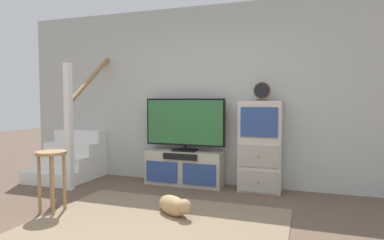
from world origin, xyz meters
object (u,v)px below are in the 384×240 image
(side_cabinet, at_px, (260,146))
(media_console, at_px, (184,168))
(dog, at_px, (174,206))
(television, at_px, (185,123))
(bar_stool_near, at_px, (52,167))
(desk_clock, at_px, (262,91))

(side_cabinet, bearing_deg, media_console, -179.49)
(dog, bearing_deg, television, 105.35)
(bar_stool_near, xyz_separation_m, dog, (1.37, 0.33, -0.41))
(media_console, distance_m, television, 0.68)
(side_cabinet, bearing_deg, dog, -120.00)
(bar_stool_near, bearing_deg, side_cabinet, 37.80)
(television, height_order, dog, television)
(media_console, distance_m, desk_clock, 1.62)
(desk_clock, bearing_deg, television, 178.57)
(dog, bearing_deg, media_console, 105.61)
(desk_clock, xyz_separation_m, bar_stool_near, (-2.15, -1.64, -0.88))
(side_cabinet, relative_size, desk_clock, 4.95)
(side_cabinet, distance_m, dog, 1.61)
(television, xyz_separation_m, bar_stool_near, (-1.00, -1.67, -0.41))
(television, relative_size, side_cabinet, 0.97)
(dog, bearing_deg, desk_clock, 59.17)
(side_cabinet, xyz_separation_m, bar_stool_near, (-2.13, -1.65, -0.11))
(dog, bearing_deg, bar_stool_near, -166.29)
(media_console, bearing_deg, desk_clock, -0.24)
(media_console, xyz_separation_m, dog, (0.37, -1.31, -0.14))
(dog, bearing_deg, side_cabinet, 60.00)
(desk_clock, height_order, bar_stool_near, desk_clock)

